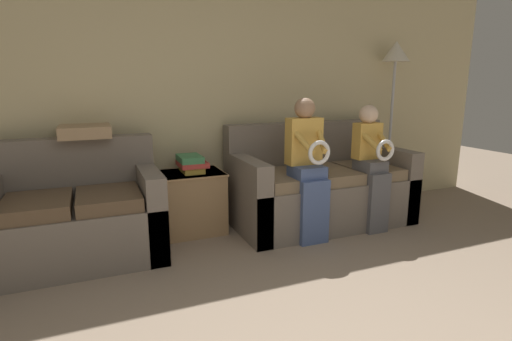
# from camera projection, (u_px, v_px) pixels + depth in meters

# --- Properties ---
(wall_back) EXTENTS (7.50, 0.06, 2.55)m
(wall_back) POSITION_uv_depth(u_px,v_px,m) (192.00, 99.00, 3.98)
(wall_back) COLOR #C6B789
(wall_back) RESTS_ON ground_plane
(couch_main) EXTENTS (1.82, 0.90, 1.02)m
(couch_main) POSITION_uv_depth(u_px,v_px,m) (319.00, 188.00, 4.16)
(couch_main) COLOR #70665B
(couch_main) RESTS_ON ground_plane
(couch_side) EXTENTS (1.35, 0.85, 0.98)m
(couch_side) POSITION_uv_depth(u_px,v_px,m) (76.00, 217.00, 3.28)
(couch_side) COLOR #70665B
(couch_side) RESTS_ON ground_plane
(child_left_seated) EXTENTS (0.33, 0.39, 1.30)m
(child_left_seated) POSITION_uv_depth(u_px,v_px,m) (308.00, 163.00, 3.61)
(child_left_seated) COLOR #475B8E
(child_left_seated) RESTS_ON ground_plane
(child_right_seated) EXTENTS (0.27, 0.38, 1.23)m
(child_right_seated) POSITION_uv_depth(u_px,v_px,m) (372.00, 161.00, 3.88)
(child_right_seated) COLOR #56565B
(child_right_seated) RESTS_ON ground_plane
(side_shelf) EXTENTS (0.60, 0.49, 0.60)m
(side_shelf) POSITION_uv_depth(u_px,v_px,m) (192.00, 201.00, 3.88)
(side_shelf) COLOR #9E7A51
(side_shelf) RESTS_ON ground_plane
(book_stack) EXTENTS (0.26, 0.32, 0.17)m
(book_stack) POSITION_uv_depth(u_px,v_px,m) (191.00, 164.00, 3.80)
(book_stack) COLOR gold
(book_stack) RESTS_ON side_shelf
(floor_lamp) EXTENTS (0.31, 0.31, 1.90)m
(floor_lamp) POSITION_uv_depth(u_px,v_px,m) (395.00, 67.00, 4.58)
(floor_lamp) COLOR #2D2B28
(floor_lamp) RESTS_ON ground_plane
(throw_pillow) EXTENTS (0.42, 0.42, 0.10)m
(throw_pillow) POSITION_uv_depth(u_px,v_px,m) (85.00, 131.00, 3.44)
(throw_pillow) COLOR #A38460
(throw_pillow) RESTS_ON couch_side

